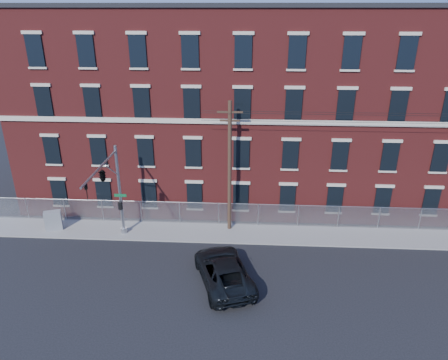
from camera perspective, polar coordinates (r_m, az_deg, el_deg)
ground at (r=27.87m, az=-4.01°, el=-12.45°), size 140.00×140.00×0.00m
sidewalk at (r=33.05m, az=18.43°, el=-7.43°), size 65.00×3.00×0.12m
mill_building at (r=38.33m, az=16.73°, el=10.00°), size 55.30×14.32×16.30m
chain_link_fence at (r=33.68m, az=18.11°, el=-4.85°), size 59.06×0.06×1.85m
traffic_signal_mast at (r=28.45m, az=-15.85°, el=-0.13°), size 0.90×6.75×7.00m
utility_pole_near at (r=30.13m, az=0.78°, el=1.98°), size 1.80×0.28×10.00m
pickup_truck at (r=26.41m, az=-0.07°, el=-12.36°), size 4.63×6.73×1.71m
utility_cabinet at (r=34.45m, az=-22.52°, el=-5.20°), size 1.36×1.00×1.53m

